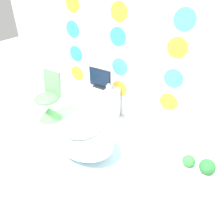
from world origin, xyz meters
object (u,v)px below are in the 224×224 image
at_px(tv, 100,79).
at_px(potted_plant_left, 188,163).
at_px(vase, 109,89).
at_px(potted_plant_right, 207,168).
at_px(chair, 49,105).
at_px(bathtub, 83,139).

bearing_deg(tv, potted_plant_left, -26.58).
bearing_deg(tv, vase, -22.54).
bearing_deg(potted_plant_left, potted_plant_right, 5.12).
xyz_separation_m(vase, potted_plant_right, (1.67, -0.75, -0.05)).
distance_m(chair, tv, 0.98).
relative_size(chair, tv, 2.04).
bearing_deg(vase, chair, -153.76).
height_order(chair, tv, tv).
bearing_deg(chair, tv, 39.22).
bearing_deg(vase, tv, 157.46).
xyz_separation_m(chair, vase, (0.92, 0.45, 0.36)).
relative_size(bathtub, tv, 2.30).
distance_m(vase, potted_plant_left, 1.68).
distance_m(bathtub, chair, 1.08).
distance_m(chair, potted_plant_right, 2.63).
height_order(tv, potted_plant_right, tv).
relative_size(chair, potted_plant_right, 4.09).
relative_size(bathtub, potted_plant_right, 4.60).
xyz_separation_m(tv, potted_plant_left, (1.74, -0.87, -0.14)).
xyz_separation_m(chair, potted_plant_right, (2.59, -0.30, 0.31)).
xyz_separation_m(bathtub, chair, (-1.03, 0.34, 0.02)).
xyz_separation_m(tv, vase, (0.24, -0.10, -0.07)).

